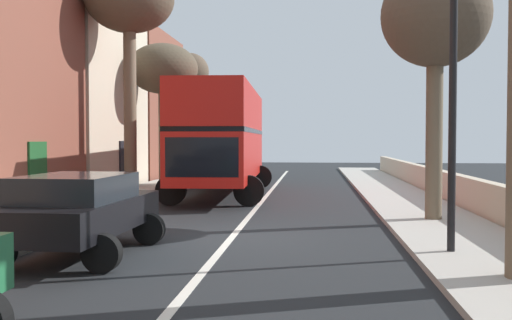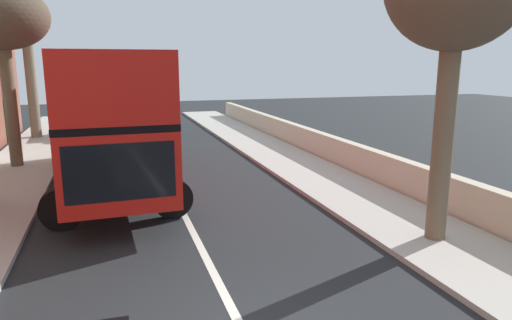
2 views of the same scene
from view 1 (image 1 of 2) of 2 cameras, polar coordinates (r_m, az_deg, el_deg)
The scene contains 12 objects.
ground_plane at distance 13.02m, azimuth -2.34°, elevation -7.54°, with size 84.00×84.00×0.00m, color black.
road_centre_line at distance 13.02m, azimuth -2.34°, elevation -7.52°, with size 0.16×54.00×0.01m, color silver.
sidewalk_left at distance 14.52m, azimuth -22.00°, elevation -6.45°, with size 2.60×60.00×0.12m, color #B2ADA3.
sidewalk_right at distance 13.25m, azimuth 19.31°, elevation -7.22°, with size 2.60×60.00×0.12m, color #B2ADA3.
double_decker_bus at distance 22.40m, azimuth -3.31°, elevation 2.51°, with size 3.83×10.42×4.06m.
parked_car_black_left_1 at distance 11.22m, azimuth -16.91°, elevation -4.60°, with size 2.50×4.14×1.52m.
parked_car_black_left_3 at distance 33.41m, azimuth -1.72°, elevation -0.08°, with size 2.59×4.49×1.65m.
street_tree_right_1 at distance 15.90m, azimuth 17.18°, elevation 13.01°, with size 2.75×2.75×6.53m.
street_tree_left_2 at distance 33.86m, azimuth -6.49°, elevation 7.94°, with size 2.17×2.17×7.00m.
street_tree_left_4 at distance 26.93m, azimuth -9.11°, elevation 8.61°, with size 3.17×3.17×6.38m.
street_tree_left_6 at distance 22.37m, azimuth -12.32°, elevation 14.79°, with size 3.27×3.27×8.46m.
lamppost_right at distance 11.27m, azimuth 18.78°, elevation 10.30°, with size 0.32×0.32×6.31m.
Camera 1 is at (1.79, -12.71, 2.16)m, focal length 40.80 mm.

